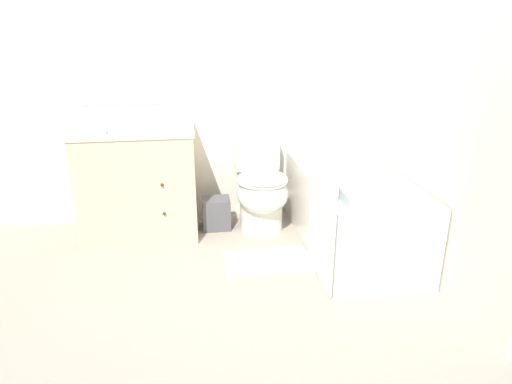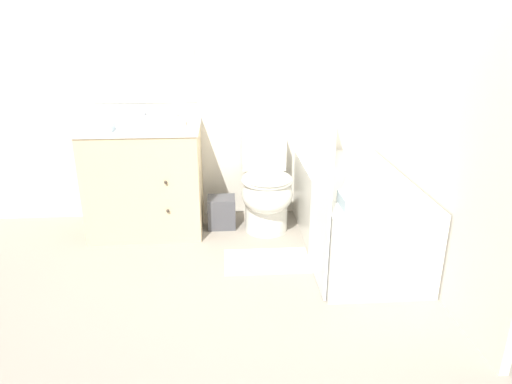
{
  "view_description": "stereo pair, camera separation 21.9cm",
  "coord_description": "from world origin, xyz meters",
  "px_view_note": "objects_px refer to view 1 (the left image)",
  "views": [
    {
      "loc": [
        -0.32,
        -2.11,
        1.58
      ],
      "look_at": [
        0.09,
        0.71,
        0.51
      ],
      "focal_mm": 32.0,
      "sensor_mm": 36.0,
      "label": 1
    },
    {
      "loc": [
        -0.1,
        -2.13,
        1.58
      ],
      "look_at": [
        0.09,
        0.71,
        0.51
      ],
      "focal_mm": 32.0,
      "sensor_mm": 36.0,
      "label": 2
    }
  ],
  "objects_px": {
    "vanity_cabinet": "(139,180)",
    "bath_mat": "(267,260)",
    "toilet": "(261,190)",
    "wastebasket": "(216,213)",
    "hand_towel_folded": "(89,130)",
    "bath_towel_folded": "(372,197)",
    "bathtub": "(350,209)",
    "sink_faucet": "(136,117)",
    "tissue_box": "(170,121)"
  },
  "relations": [
    {
      "from": "vanity_cabinet",
      "to": "bath_mat",
      "type": "bearing_deg",
      "value": -34.6
    },
    {
      "from": "toilet",
      "to": "wastebasket",
      "type": "distance_m",
      "value": 0.42
    },
    {
      "from": "toilet",
      "to": "hand_towel_folded",
      "type": "relative_size",
      "value": 3.15
    },
    {
      "from": "hand_towel_folded",
      "to": "bath_towel_folded",
      "type": "xyz_separation_m",
      "value": [
        1.74,
        -0.8,
        -0.29
      ]
    },
    {
      "from": "bathtub",
      "to": "hand_towel_folded",
      "type": "bearing_deg",
      "value": 172.19
    },
    {
      "from": "sink_faucet",
      "to": "tissue_box",
      "type": "height_order",
      "value": "sink_faucet"
    },
    {
      "from": "toilet",
      "to": "wastebasket",
      "type": "xyz_separation_m",
      "value": [
        -0.35,
        0.07,
        -0.21
      ]
    },
    {
      "from": "bathtub",
      "to": "tissue_box",
      "type": "height_order",
      "value": "tissue_box"
    },
    {
      "from": "wastebasket",
      "to": "bath_mat",
      "type": "relative_size",
      "value": 0.43
    },
    {
      "from": "wastebasket",
      "to": "tissue_box",
      "type": "height_order",
      "value": "tissue_box"
    },
    {
      "from": "hand_towel_folded",
      "to": "tissue_box",
      "type": "bearing_deg",
      "value": 15.19
    },
    {
      "from": "vanity_cabinet",
      "to": "bathtub",
      "type": "xyz_separation_m",
      "value": [
        1.54,
        -0.44,
        -0.16
      ]
    },
    {
      "from": "vanity_cabinet",
      "to": "bathtub",
      "type": "relative_size",
      "value": 0.61
    },
    {
      "from": "vanity_cabinet",
      "to": "sink_faucet",
      "type": "bearing_deg",
      "value": 90.0
    },
    {
      "from": "vanity_cabinet",
      "to": "toilet",
      "type": "bearing_deg",
      "value": -4.29
    },
    {
      "from": "sink_faucet",
      "to": "wastebasket",
      "type": "height_order",
      "value": "sink_faucet"
    },
    {
      "from": "sink_faucet",
      "to": "tissue_box",
      "type": "distance_m",
      "value": 0.35
    },
    {
      "from": "toilet",
      "to": "bath_towel_folded",
      "type": "bearing_deg",
      "value": -60.08
    },
    {
      "from": "bath_towel_folded",
      "to": "bathtub",
      "type": "bearing_deg",
      "value": 81.43
    },
    {
      "from": "sink_faucet",
      "to": "wastebasket",
      "type": "distance_m",
      "value": 0.98
    },
    {
      "from": "vanity_cabinet",
      "to": "toilet",
      "type": "height_order",
      "value": "vanity_cabinet"
    },
    {
      "from": "hand_towel_folded",
      "to": "bathtub",
      "type": "bearing_deg",
      "value": -7.81
    },
    {
      "from": "vanity_cabinet",
      "to": "bath_mat",
      "type": "height_order",
      "value": "vanity_cabinet"
    },
    {
      "from": "hand_towel_folded",
      "to": "bath_towel_folded",
      "type": "bearing_deg",
      "value": -24.63
    },
    {
      "from": "tissue_box",
      "to": "bath_mat",
      "type": "distance_m",
      "value": 1.23
    },
    {
      "from": "sink_faucet",
      "to": "bath_mat",
      "type": "height_order",
      "value": "sink_faucet"
    },
    {
      "from": "wastebasket",
      "to": "bath_towel_folded",
      "type": "bearing_deg",
      "value": -48.05
    },
    {
      "from": "vanity_cabinet",
      "to": "bath_towel_folded",
      "type": "relative_size",
      "value": 2.54
    },
    {
      "from": "wastebasket",
      "to": "vanity_cabinet",
      "type": "bearing_deg",
      "value": 179.6
    },
    {
      "from": "hand_towel_folded",
      "to": "wastebasket",
      "type": "bearing_deg",
      "value": 11.9
    },
    {
      "from": "bathtub",
      "to": "bath_mat",
      "type": "distance_m",
      "value": 0.73
    },
    {
      "from": "bath_mat",
      "to": "bathtub",
      "type": "bearing_deg",
      "value": 15.64
    },
    {
      "from": "vanity_cabinet",
      "to": "wastebasket",
      "type": "bearing_deg",
      "value": -0.4
    },
    {
      "from": "toilet",
      "to": "bath_mat",
      "type": "bearing_deg",
      "value": -94.39
    },
    {
      "from": "sink_faucet",
      "to": "bathtub",
      "type": "relative_size",
      "value": 0.1
    },
    {
      "from": "toilet",
      "to": "bathtub",
      "type": "distance_m",
      "value": 0.71
    },
    {
      "from": "toilet",
      "to": "bathtub",
      "type": "height_order",
      "value": "toilet"
    },
    {
      "from": "sink_faucet",
      "to": "toilet",
      "type": "distance_m",
      "value": 1.12
    },
    {
      "from": "sink_faucet",
      "to": "toilet",
      "type": "bearing_deg",
      "value": -15.71
    },
    {
      "from": "bath_towel_folded",
      "to": "toilet",
      "type": "bearing_deg",
      "value": 119.92
    },
    {
      "from": "toilet",
      "to": "bath_mat",
      "type": "distance_m",
      "value": 0.64
    },
    {
      "from": "vanity_cabinet",
      "to": "bathtub",
      "type": "height_order",
      "value": "vanity_cabinet"
    },
    {
      "from": "wastebasket",
      "to": "tissue_box",
      "type": "xyz_separation_m",
      "value": [
        -0.32,
        -0.03,
        0.76
      ]
    },
    {
      "from": "vanity_cabinet",
      "to": "wastebasket",
      "type": "relative_size",
      "value": 3.45
    },
    {
      "from": "vanity_cabinet",
      "to": "hand_towel_folded",
      "type": "height_order",
      "value": "hand_towel_folded"
    },
    {
      "from": "bathtub",
      "to": "hand_towel_folded",
      "type": "xyz_separation_m",
      "value": [
        -1.82,
        0.25,
        0.6
      ]
    },
    {
      "from": "wastebasket",
      "to": "bath_towel_folded",
      "type": "xyz_separation_m",
      "value": [
        0.88,
        -0.98,
        0.46
      ]
    },
    {
      "from": "sink_faucet",
      "to": "tissue_box",
      "type": "relative_size",
      "value": 0.98
    },
    {
      "from": "bathtub",
      "to": "hand_towel_folded",
      "type": "height_order",
      "value": "hand_towel_folded"
    },
    {
      "from": "toilet",
      "to": "hand_towel_folded",
      "type": "bearing_deg",
      "value": -174.59
    }
  ]
}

